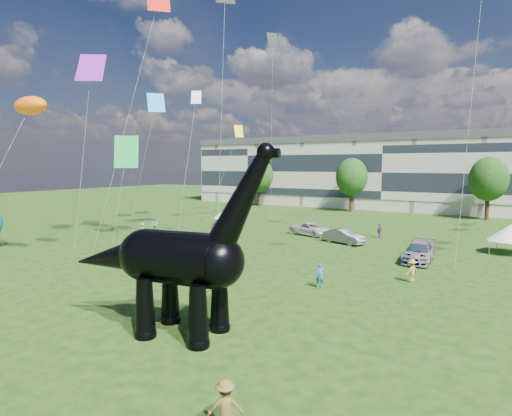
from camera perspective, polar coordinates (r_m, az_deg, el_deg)
The scene contains 14 objects.
ground at distance 21.30m, azimuth -6.95°, elevation -15.72°, with size 220.00×220.00×0.00m, color #16330C.
terrace_row at distance 79.99m, azimuth 17.53°, elevation 4.24°, with size 78.00×11.00×12.00m, color beige.
tree_far_left at distance 80.50m, azimuth 0.45°, elevation 4.72°, with size 5.20×5.20×9.44m.
tree_mid_left at distance 72.59m, azimuth 12.63°, elevation 4.46°, with size 5.20×5.20×9.44m.
tree_mid_right at distance 68.44m, azimuth 28.62°, elevation 3.83°, with size 5.20×5.20×9.44m.
dinosaur_sculpture at distance 20.14m, azimuth -10.98°, elevation -6.89°, with size 11.10×3.84×9.03m.
car_silver at distance 50.29m, azimuth -4.76°, elevation -2.28°, with size 1.77×4.41×1.50m, color #ADADB1.
car_grey at distance 43.38m, azimuth 11.65°, elevation -3.73°, with size 1.51×4.33×1.43m, color slate.
car_white at distance 47.74m, azimuth 7.35°, elevation -2.81°, with size 2.31×5.01×1.39m, color silver.
car_dark at distance 37.04m, azimuth 20.86°, elevation -5.53°, with size 2.16×5.30×1.54m, color #595960.
gazebo_near at distance 43.57m, azimuth 31.01°, elevation -2.79°, with size 4.45×4.45×2.73m.
gazebo_left at distance 54.69m, azimuth -3.79°, elevation -0.63°, with size 4.59×4.59×2.42m.
visitors at distance 33.33m, azimuth 7.70°, elevation -6.39°, with size 46.81×39.57×1.64m.
kites at distance 36.90m, azimuth 18.05°, elevation 20.52°, with size 65.61×41.52×28.11m.
Camera 1 is at (12.65, -15.26, 7.80)m, focal length 30.00 mm.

